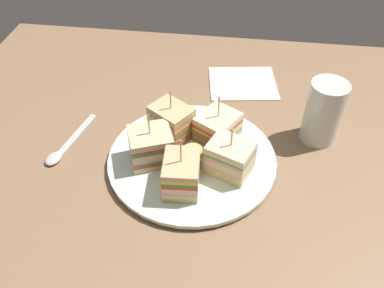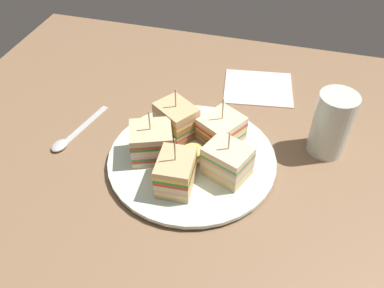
# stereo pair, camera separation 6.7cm
# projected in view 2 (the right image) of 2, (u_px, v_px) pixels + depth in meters

# --- Properties ---
(ground_plane) EXTENTS (1.04, 0.89, 0.02)m
(ground_plane) POSITION_uv_depth(u_px,v_px,m) (192.00, 166.00, 0.70)
(ground_plane) COLOR #8D694B
(plate) EXTENTS (0.29, 0.29, 0.01)m
(plate) POSITION_uv_depth(u_px,v_px,m) (192.00, 159.00, 0.69)
(plate) COLOR silver
(plate) RESTS_ON ground_plane
(sandwich_wedge_0) EXTENTS (0.09, 0.08, 0.10)m
(sandwich_wedge_0) POSITION_uv_depth(u_px,v_px,m) (176.00, 120.00, 0.71)
(sandwich_wedge_0) COLOR beige
(sandwich_wedge_0) RESTS_ON plate
(sandwich_wedge_1) EXTENTS (0.09, 0.08, 0.10)m
(sandwich_wedge_1) POSITION_uv_depth(u_px,v_px,m) (152.00, 142.00, 0.67)
(sandwich_wedge_1) COLOR beige
(sandwich_wedge_1) RESTS_ON plate
(sandwich_wedge_2) EXTENTS (0.06, 0.07, 0.10)m
(sandwich_wedge_2) POSITION_uv_depth(u_px,v_px,m) (176.00, 173.00, 0.62)
(sandwich_wedge_2) COLOR #CFB286
(sandwich_wedge_2) RESTS_ON plate
(sandwich_wedge_3) EXTENTS (0.08, 0.08, 0.09)m
(sandwich_wedge_3) POSITION_uv_depth(u_px,v_px,m) (227.00, 161.00, 0.64)
(sandwich_wedge_3) COLOR beige
(sandwich_wedge_3) RESTS_ON plate
(sandwich_wedge_4) EXTENTS (0.09, 0.09, 0.09)m
(sandwich_wedge_4) POSITION_uv_depth(u_px,v_px,m) (221.00, 129.00, 0.70)
(sandwich_wedge_4) COLOR beige
(sandwich_wedge_4) RESTS_ON plate
(chip_pile) EXTENTS (0.06, 0.06, 0.02)m
(chip_pile) POSITION_uv_depth(u_px,v_px,m) (189.00, 156.00, 0.68)
(chip_pile) COLOR #E7BF64
(chip_pile) RESTS_ON plate
(spoon) EXTENTS (0.05, 0.15, 0.01)m
(spoon) POSITION_uv_depth(u_px,v_px,m) (68.00, 139.00, 0.73)
(spoon) COLOR silver
(spoon) RESTS_ON ground_plane
(napkin) EXTENTS (0.16, 0.14, 0.01)m
(napkin) POSITION_uv_depth(u_px,v_px,m) (258.00, 87.00, 0.85)
(napkin) COLOR silver
(napkin) RESTS_ON ground_plane
(drinking_glass) EXTENTS (0.07, 0.07, 0.12)m
(drinking_glass) POSITION_uv_depth(u_px,v_px,m) (331.00, 128.00, 0.69)
(drinking_glass) COLOR silver
(drinking_glass) RESTS_ON ground_plane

